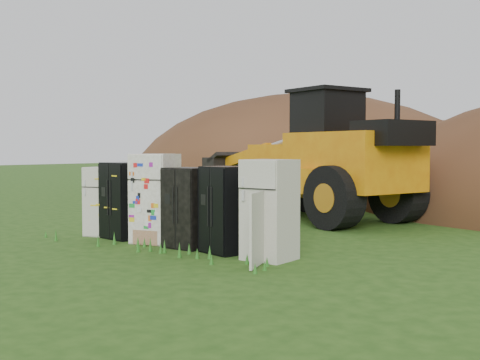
{
  "coord_description": "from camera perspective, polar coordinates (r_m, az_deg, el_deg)",
  "views": [
    {
      "loc": [
        8.88,
        -8.81,
        2.03
      ],
      "look_at": [
        0.11,
        2.0,
        1.3
      ],
      "focal_mm": 45.0,
      "sensor_mm": 36.0,
      "label": 1
    }
  ],
  "objects": [
    {
      "name": "fridge_leftmost",
      "position": [
        14.35,
        -12.8,
        -1.99
      ],
      "size": [
        0.88,
        0.86,
        1.6
      ],
      "primitive_type": null,
      "rotation": [
        0.0,
        0.0,
        0.31
      ],
      "color": "silver",
      "rests_on": "ground"
    },
    {
      "name": "fridge_black_right",
      "position": [
        11.67,
        -1.37,
        -2.83
      ],
      "size": [
        0.96,
        0.85,
        1.68
      ],
      "primitive_type": null,
      "rotation": [
        0.0,
        0.0,
        -0.2
      ],
      "color": "black",
      "rests_on": "ground"
    },
    {
      "name": "fridge_sticker",
      "position": [
        13.05,
        -8.05,
        -1.74
      ],
      "size": [
        1.04,
        1.0,
        1.91
      ],
      "primitive_type": null,
      "rotation": [
        0.0,
        0.0,
        0.29
      ],
      "color": "white",
      "rests_on": "ground"
    },
    {
      "name": "dirt_mound_back",
      "position": [
        28.55,
        20.41,
        -1.26
      ],
      "size": [
        19.43,
        12.95,
        6.64
      ],
      "primitive_type": "ellipsoid",
      "color": "#442715",
      "rests_on": "ground"
    },
    {
      "name": "ground",
      "position": [
        12.68,
        -6.12,
        -6.22
      ],
      "size": [
        120.0,
        120.0,
        0.0
      ],
      "primitive_type": "plane",
      "color": "#224612",
      "rests_on": "ground"
    },
    {
      "name": "dirt_mound_left",
      "position": [
        27.25,
        5.66,
        -1.28
      ],
      "size": [
        17.72,
        13.29,
        8.93
      ],
      "primitive_type": "ellipsoid",
      "color": "#442715",
      "rests_on": "ground"
    },
    {
      "name": "fridge_open_door",
      "position": [
        10.96,
        2.83,
        -2.83
      ],
      "size": [
        0.85,
        0.79,
        1.83
      ],
      "primitive_type": null,
      "rotation": [
        0.0,
        0.0,
        0.03
      ],
      "color": "silver",
      "rests_on": "ground"
    },
    {
      "name": "wheel_loader",
      "position": [
        17.79,
        6.21,
        2.4
      ],
      "size": [
        8.21,
        5.12,
        3.7
      ],
      "primitive_type": null,
      "rotation": [
        0.0,
        0.0,
        -0.29
      ],
      "color": "orange",
      "rests_on": "ground"
    },
    {
      "name": "fridge_dark_mid",
      "position": [
        12.32,
        -5.0,
        -2.64
      ],
      "size": [
        0.87,
        0.72,
        1.64
      ],
      "primitive_type": null,
      "rotation": [
        0.0,
        0.0,
        0.05
      ],
      "color": "black",
      "rests_on": "ground"
    },
    {
      "name": "fridge_black_side",
      "position": [
        13.8,
        -10.97,
        -1.92
      ],
      "size": [
        0.96,
        0.79,
        1.72
      ],
      "primitive_type": null,
      "rotation": [
        0.0,
        0.0,
        -0.09
      ],
      "color": "black",
      "rests_on": "ground"
    }
  ]
}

